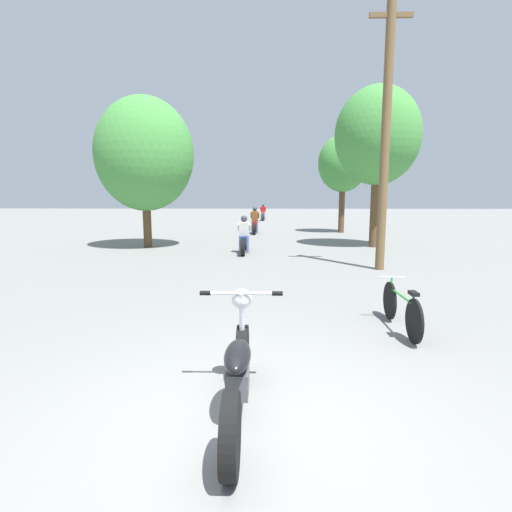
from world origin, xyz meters
TOP-DOWN VIEW (x-y plane):
  - ground_plane at (0.00, 0.00)m, footprint 120.00×120.00m
  - utility_pole at (3.31, 7.65)m, footprint 1.10×0.24m
  - roadside_tree_right_near at (4.43, 12.59)m, footprint 3.26×2.94m
  - roadside_tree_right_far at (4.33, 18.87)m, footprint 2.68×2.42m
  - roadside_tree_left at (-4.52, 12.34)m, footprint 3.78×3.40m
  - motorcycle_foreground at (-0.10, 0.16)m, footprint 0.85×2.14m
  - motorcycle_rider_lead at (-0.61, 10.77)m, footprint 0.50×2.07m
  - motorcycle_rider_mid at (-0.43, 18.20)m, footprint 0.50×2.13m
  - motorcycle_rider_far at (-0.06, 29.79)m, footprint 0.50×2.04m
  - bicycle_parked at (2.20, 2.58)m, footprint 0.44×1.72m

SIDE VIEW (x-z plane):
  - ground_plane at x=0.00m, z-range 0.00..0.00m
  - bicycle_parked at x=2.20m, z-range -0.02..0.71m
  - motorcycle_foreground at x=-0.10m, z-range -0.10..0.96m
  - motorcycle_rider_lead at x=-0.61m, z-range -0.16..1.17m
  - motorcycle_rider_far at x=-0.06m, z-range -0.16..1.18m
  - motorcycle_rider_mid at x=-0.43m, z-range -0.18..1.27m
  - roadside_tree_left at x=-4.52m, z-range 0.70..6.48m
  - utility_pole at x=3.31m, z-range 0.09..7.23m
  - roadside_tree_right_far at x=4.33m, z-range 1.07..6.38m
  - roadside_tree_right_near at x=4.43m, z-range 1.19..7.37m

